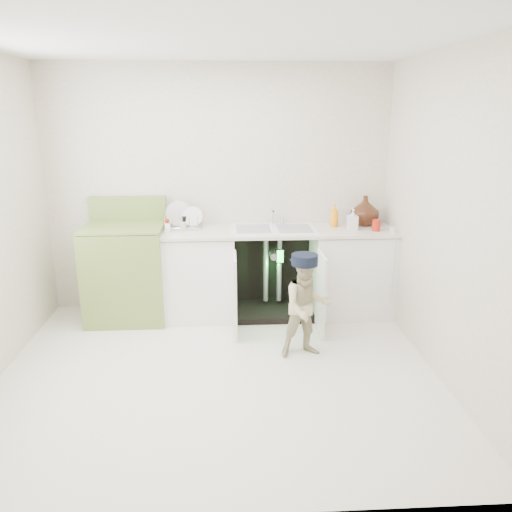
# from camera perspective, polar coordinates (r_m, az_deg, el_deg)

# --- Properties ---
(ground) EXTENTS (3.50, 3.50, 0.00)m
(ground) POSITION_cam_1_polar(r_m,az_deg,el_deg) (4.17, -4.28, -13.09)
(ground) COLOR silver
(ground) RESTS_ON ground
(room_shell) EXTENTS (6.00, 5.50, 1.26)m
(room_shell) POSITION_cam_1_polar(r_m,az_deg,el_deg) (3.72, -4.68, 3.93)
(room_shell) COLOR beige
(room_shell) RESTS_ON ground
(counter_run) EXTENTS (2.44, 1.02, 1.20)m
(counter_run) POSITION_cam_1_polar(r_m,az_deg,el_deg) (5.11, 2.26, -1.60)
(counter_run) COLOR white
(counter_run) RESTS_ON ground
(avocado_stove) EXTENTS (0.77, 0.65, 1.20)m
(avocado_stove) POSITION_cam_1_polar(r_m,az_deg,el_deg) (5.16, -14.57, -1.67)
(avocado_stove) COLOR olive
(avocado_stove) RESTS_ON ground
(repair_worker) EXTENTS (0.48, 0.80, 0.90)m
(repair_worker) POSITION_cam_1_polar(r_m,az_deg,el_deg) (4.26, 5.80, -5.62)
(repair_worker) COLOR beige
(repair_worker) RESTS_ON ground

